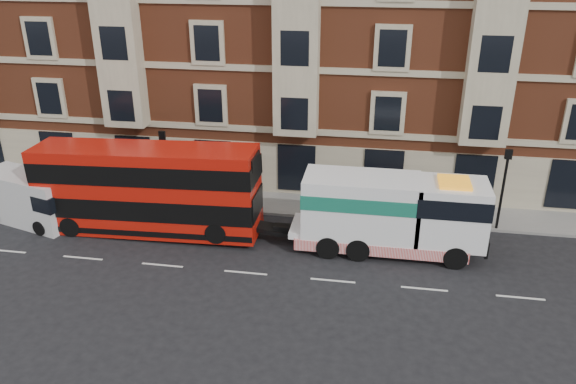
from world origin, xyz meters
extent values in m
plane|color=black|center=(0.00, 0.00, 0.00)|extent=(120.00, 120.00, 0.00)
cube|color=slate|center=(0.00, 7.50, 0.07)|extent=(90.00, 3.00, 0.15)
cube|color=brown|center=(0.50, 15.00, 9.00)|extent=(45.00, 12.00, 18.00)
cylinder|color=black|center=(-6.00, 6.20, 2.15)|extent=(0.14, 0.14, 4.00)
cube|color=black|center=(-6.00, 6.20, 4.25)|extent=(0.35, 0.15, 0.50)
cylinder|color=black|center=(12.00, 6.20, 2.15)|extent=(0.14, 0.14, 4.00)
cube|color=black|center=(12.00, 6.20, 4.25)|extent=(0.35, 0.15, 0.50)
cube|color=red|center=(-5.80, 3.15, 2.38)|extent=(11.36, 2.54, 4.46)
cube|color=black|center=(-5.80, 3.15, 1.72)|extent=(11.40, 2.60, 1.07)
cube|color=black|center=(-5.80, 3.15, 3.55)|extent=(11.40, 2.60, 1.01)
cylinder|color=black|center=(-9.65, 2.01, 0.53)|extent=(1.05, 0.32, 1.05)
cylinder|color=black|center=(-9.65, 4.30, 0.53)|extent=(1.05, 0.32, 1.05)
cylinder|color=black|center=(-1.94, 2.01, 0.83)|extent=(1.05, 0.32, 1.05)
cylinder|color=black|center=(-1.94, 4.30, 0.83)|extent=(1.05, 0.32, 1.05)
cube|color=white|center=(6.20, 3.15, 0.96)|extent=(9.13, 2.33, 0.30)
cube|color=white|center=(9.15, 3.15, 2.28)|extent=(3.25, 2.54, 2.94)
cube|color=white|center=(4.99, 3.15, 2.33)|extent=(5.48, 2.54, 2.94)
cube|color=#176B53|center=(4.99, 3.15, 2.84)|extent=(5.53, 2.58, 0.71)
cube|color=red|center=(6.00, 3.15, 0.61)|extent=(8.12, 2.60, 0.56)
cylinder|color=black|center=(9.45, 2.01, 0.56)|extent=(1.12, 0.36, 1.12)
cylinder|color=black|center=(9.45, 4.30, 0.56)|extent=(1.12, 0.36, 1.12)
cylinder|color=black|center=(4.99, 2.01, 0.56)|extent=(1.12, 0.41, 1.12)
cylinder|color=black|center=(4.99, 4.30, 0.56)|extent=(1.12, 0.41, 1.12)
cylinder|color=black|center=(3.57, 2.01, 0.56)|extent=(1.12, 0.41, 1.12)
cylinder|color=black|center=(3.57, 4.30, 0.56)|extent=(1.12, 0.41, 1.12)
cube|color=silver|center=(-12.60, 3.24, 1.35)|extent=(5.56, 3.46, 2.70)
cylinder|color=black|center=(-13.91, 4.65, 0.39)|extent=(0.83, 0.47, 0.79)
cylinder|color=black|center=(-11.28, 1.83, 0.39)|extent=(0.83, 0.47, 0.79)
cylinder|color=black|center=(-10.72, 3.72, 0.39)|extent=(0.83, 0.47, 0.79)
imported|color=black|center=(-5.73, 6.39, 1.06)|extent=(0.79, 0.75, 1.82)
camera|label=1|loc=(5.53, -21.32, 13.78)|focal=35.00mm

